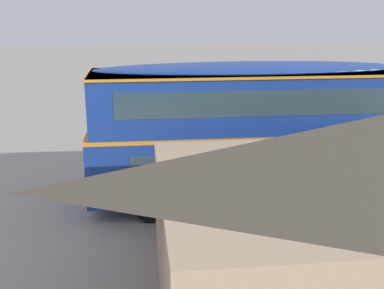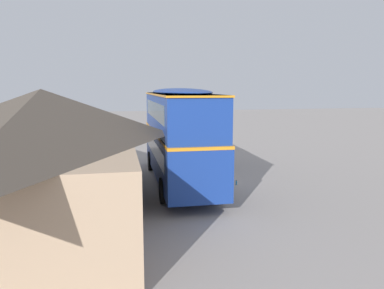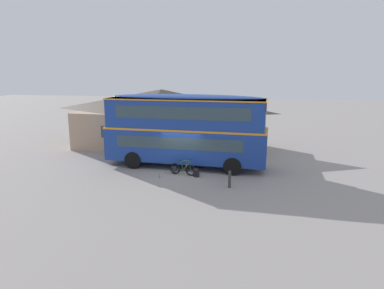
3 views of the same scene
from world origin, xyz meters
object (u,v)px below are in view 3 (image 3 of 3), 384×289
(touring_bicycle, at_px, (182,169))
(backpack_on_ground, at_px, (196,173))
(kerb_bollard, at_px, (230,179))
(double_decker_bus, at_px, (186,127))
(water_bottle_clear_plastic, at_px, (166,174))
(water_bottle_blue_sports, at_px, (159,176))

(touring_bicycle, distance_m, backpack_on_ground, 0.98)
(backpack_on_ground, height_order, kerb_bollard, kerb_bollard)
(double_decker_bus, xyz_separation_m, kerb_bollard, (3.24, -3.60, -2.15))
(water_bottle_clear_plastic, bearing_deg, kerb_bollard, -19.96)
(backpack_on_ground, distance_m, kerb_bollard, 2.65)
(water_bottle_blue_sports, relative_size, kerb_bollard, 0.23)
(backpack_on_ground, bearing_deg, water_bottle_blue_sports, -162.62)
(double_decker_bus, relative_size, water_bottle_blue_sports, 46.70)
(water_bottle_blue_sports, bearing_deg, water_bottle_clear_plastic, 69.29)
(double_decker_bus, relative_size, water_bottle_clear_plastic, 49.91)
(double_decker_bus, relative_size, touring_bicycle, 6.14)
(double_decker_bus, xyz_separation_m, touring_bicycle, (0.15, -1.83, -2.27))
(touring_bicycle, xyz_separation_m, kerb_bollard, (3.09, -1.78, 0.13))
(water_bottle_blue_sports, height_order, kerb_bollard, kerb_bollard)
(water_bottle_clear_plastic, bearing_deg, double_decker_bus, 69.47)
(backpack_on_ground, xyz_separation_m, kerb_bollard, (2.14, -1.55, 0.23))
(touring_bicycle, relative_size, water_bottle_clear_plastic, 8.12)
(touring_bicycle, height_order, backpack_on_ground, touring_bicycle)
(double_decker_bus, distance_m, touring_bicycle, 2.92)
(touring_bicycle, bearing_deg, double_decker_bus, 94.78)
(touring_bicycle, relative_size, water_bottle_blue_sports, 7.60)
(backpack_on_ground, distance_m, water_bottle_blue_sports, 2.23)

